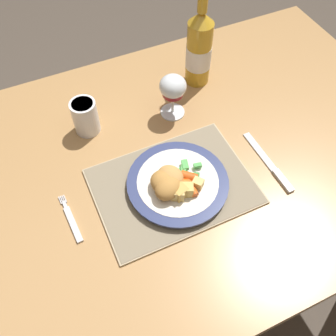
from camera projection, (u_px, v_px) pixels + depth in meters
name	position (u px, v px, depth m)	size (l,w,h in m)	color
ground_plane	(171.00, 266.00, 1.55)	(6.00, 6.00, 0.00)	#4C4238
dining_table	(173.00, 178.00, 1.02)	(1.40, 0.88, 0.74)	#AD7F4C
placemat	(173.00, 186.00, 0.90)	(0.37, 0.27, 0.01)	tan
dinner_plate	(178.00, 183.00, 0.89)	(0.24, 0.24, 0.02)	white
breaded_croquettes	(166.00, 182.00, 0.86)	(0.10, 0.11, 0.04)	tan
green_beans_pile	(185.00, 171.00, 0.89)	(0.08, 0.07, 0.02)	green
glazed_carrots	(187.00, 181.00, 0.87)	(0.07, 0.07, 0.02)	#CC5119
fork	(72.00, 221.00, 0.85)	(0.02, 0.14, 0.01)	silver
table_knife	(272.00, 166.00, 0.93)	(0.02, 0.20, 0.01)	silver
wine_glass	(173.00, 88.00, 0.97)	(0.07, 0.07, 0.13)	silver
bottle	(199.00, 49.00, 1.03)	(0.07, 0.07, 0.29)	gold
roast_potatoes	(184.00, 191.00, 0.85)	(0.09, 0.04, 0.03)	gold
drinking_cup	(85.00, 116.00, 0.97)	(0.07, 0.07, 0.10)	white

